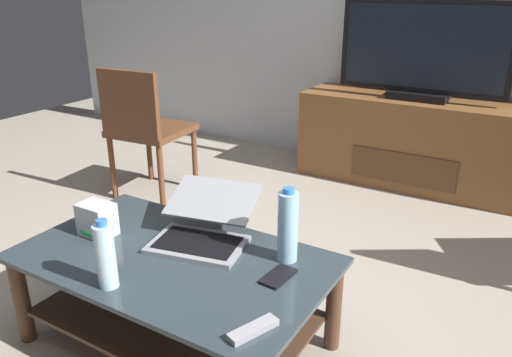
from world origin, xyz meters
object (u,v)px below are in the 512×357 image
coffee_table (175,285)px  television (423,53)px  media_cabinet (413,142)px  router_box (97,219)px  side_chair (144,126)px  tv_remote (253,329)px  water_bottle_far (106,256)px  cell_phone (278,276)px  water_bottle_near (288,226)px  laptop (204,226)px

coffee_table → television: bearing=81.1°
media_cabinet → router_box: 2.28m
television → router_box: bearing=-108.1°
side_chair → router_box: 1.26m
media_cabinet → tv_remote: size_ratio=9.58×
media_cabinet → coffee_table: bearing=-98.8°
media_cabinet → water_bottle_far: water_bottle_far is taller
television → tv_remote: bearing=-86.6°
cell_phone → side_chair: bearing=151.7°
coffee_table → router_box: size_ratio=8.50×
television → router_box: television is taller
coffee_table → side_chair: (-1.07, 1.02, 0.22)m
water_bottle_near → water_bottle_far: 0.62m
media_cabinet → laptop: size_ratio=3.37×
television → cell_phone: 2.11m
media_cabinet → water_bottle_near: bearing=-89.0°
water_bottle_near → water_bottle_far: (-0.43, -0.45, -0.02)m
media_cabinet → water_bottle_far: (-0.39, -2.40, 0.20)m
tv_remote → router_box: bearing=-171.8°
side_chair → water_bottle_far: (1.01, -1.28, 0.02)m
side_chair → router_box: (0.71, -1.04, -0.03)m
television → laptop: size_ratio=2.38×
router_box → cell_phone: (0.76, 0.09, -0.06)m
media_cabinet → water_bottle_near: (0.03, -1.95, 0.22)m
television → side_chair: 1.83m
coffee_table → water_bottle_near: water_bottle_near is taller
media_cabinet → router_box: (-0.70, -2.16, 0.15)m
side_chair → water_bottle_far: bearing=-51.6°
tv_remote → laptop: bearing=161.2°
cell_phone → tv_remote: bearing=-71.2°
water_bottle_far → water_bottle_near: bearing=46.6°
side_chair → cell_phone: (1.47, -0.95, -0.09)m
media_cabinet → television: television is taller
media_cabinet → side_chair: size_ratio=1.81×
side_chair → water_bottle_far: 1.63m
television → tv_remote: television is taller
television → water_bottle_near: (0.03, -1.92, -0.38)m
laptop → water_bottle_far: water_bottle_far is taller
water_bottle_near → tv_remote: water_bottle_near is taller
television → water_bottle_far: bearing=-99.4°
coffee_table → router_box: 0.41m
side_chair → water_bottle_far: side_chair is taller
television → side_chair: television is taller
television → side_chair: (-1.40, -1.10, -0.42)m
media_cabinet → tv_remote: bearing=-86.6°
television → laptop: (-0.31, -1.95, -0.46)m
cell_phone → media_cabinet: bearing=96.3°
water_bottle_near → tv_remote: 0.44m
coffee_table → laptop: bearing=83.0°
media_cabinet → water_bottle_near: 1.96m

